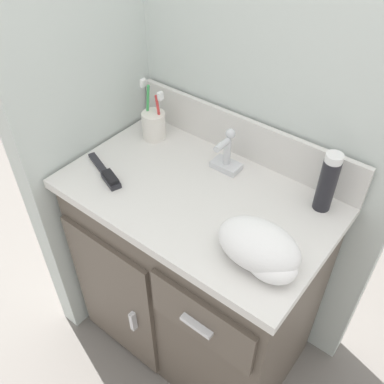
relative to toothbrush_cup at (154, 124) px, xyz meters
name	(u,v)px	position (x,y,z in m)	size (l,w,h in m)	color
ground_plane	(196,333)	(0.29, -0.14, -0.84)	(6.00, 6.00, 0.00)	slate
wall_back	(261,57)	(0.29, 0.16, 0.26)	(0.99, 0.08, 2.20)	silver
wall_left	(76,50)	(-0.16, -0.14, 0.26)	(0.08, 0.57, 2.20)	silver
vanity	(195,273)	(0.29, -0.14, -0.43)	(0.81, 0.51, 0.79)	brown
backsplash	(243,137)	(0.29, 0.10, 0.02)	(0.81, 0.02, 0.14)	silver
sink_faucet	(226,156)	(0.29, 0.01, 0.00)	(0.09, 0.09, 0.14)	silver
toothbrush_cup	(154,124)	(0.00, 0.00, 0.00)	(0.09, 0.08, 0.20)	white
shaving_cream_can	(328,182)	(0.60, 0.03, 0.04)	(0.05, 0.05, 0.18)	black
hairbrush	(107,174)	(0.03, -0.25, -0.04)	(0.19, 0.09, 0.03)	#232328
hand_towel	(262,249)	(0.57, -0.24, 0.00)	(0.22, 0.15, 0.10)	white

